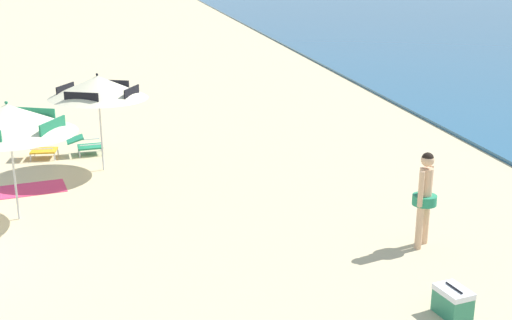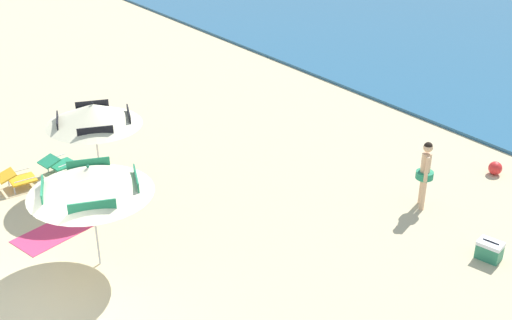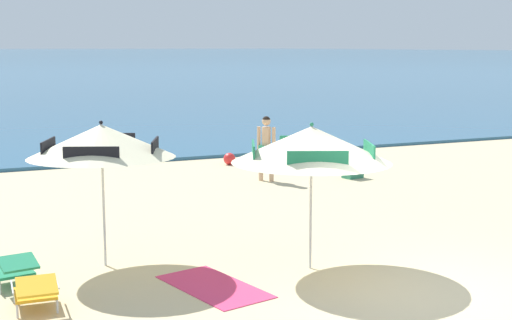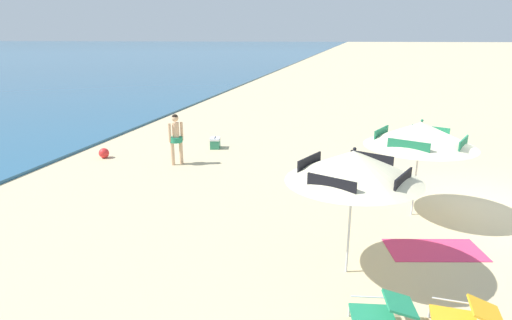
{
  "view_description": "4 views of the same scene",
  "coord_description": "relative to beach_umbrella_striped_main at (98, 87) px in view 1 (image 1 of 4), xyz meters",
  "views": [
    {
      "loc": [
        10.96,
        4.28,
        4.53
      ],
      "look_at": [
        -0.73,
        6.35,
        0.97
      ],
      "focal_mm": 44.95,
      "sensor_mm": 36.0,
      "label": 1
    },
    {
      "loc": [
        9.8,
        -2.35,
        7.95
      ],
      "look_at": [
        -1.45,
        6.27,
        0.77
      ],
      "focal_mm": 46.42,
      "sensor_mm": 36.0,
      "label": 2
    },
    {
      "loc": [
        -6.06,
        -7.74,
        3.4
      ],
      "look_at": [
        0.34,
        6.65,
        0.92
      ],
      "focal_mm": 51.13,
      "sensor_mm": 36.0,
      "label": 3
    },
    {
      "loc": [
        -10.37,
        3.32,
        3.97
      ],
      "look_at": [
        -0.96,
        5.56,
        1.1
      ],
      "focal_mm": 28.99,
      "sensor_mm": 36.0,
      "label": 4
    }
  ],
  "objects": [
    {
      "name": "beach_umbrella_striped_second",
      "position": [
        2.86,
        -1.42,
        -0.04
      ],
      "size": [
        3.34,
        3.35,
        2.26
      ],
      "color": "silver",
      "rests_on": "ground"
    },
    {
      "name": "lounge_chair_under_umbrella",
      "position": [
        -1.25,
        -1.62,
        -1.69
      ],
      "size": [
        0.61,
        0.9,
        0.5
      ],
      "color": "gold",
      "rests_on": "ground"
    },
    {
      "name": "beach_umbrella_striped_main",
      "position": [
        0.0,
        0.0,
        0.0
      ],
      "size": [
        2.93,
        2.94,
        2.28
      ],
      "color": "silver",
      "rests_on": "ground"
    },
    {
      "name": "cooler_box",
      "position": [
        7.55,
        5.0,
        -1.76
      ],
      "size": [
        0.56,
        0.45,
        0.43
      ],
      "color": "#2D7F5B",
      "rests_on": "ground"
    },
    {
      "name": "lounge_chair_beside_umbrella",
      "position": [
        -1.41,
        -0.52,
        -1.68
      ],
      "size": [
        0.66,
        0.93,
        0.5
      ],
      "color": "#1E7F56",
      "rests_on": "ground"
    },
    {
      "name": "beach_towel",
      "position": [
        1.19,
        -1.65,
        -1.96
      ],
      "size": [
        1.28,
        1.96,
        0.01
      ],
      "primitive_type": "cube",
      "rotation": [
        0.0,
        0.0,
        3.37
      ],
      "color": "#DB3866",
      "rests_on": "ground"
    },
    {
      "name": "person_standing_near_shore",
      "position": [
        5.32,
        5.54,
        -1.01
      ],
      "size": [
        0.4,
        0.4,
        1.65
      ],
      "color": "#D8A87F",
      "rests_on": "ground"
    }
  ]
}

